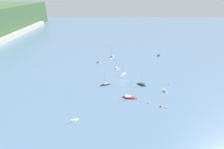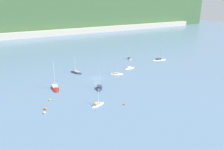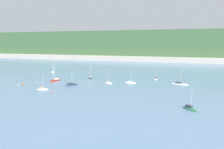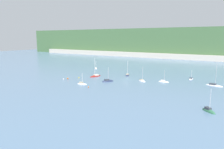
{
  "view_description": "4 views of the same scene",
  "coord_description": "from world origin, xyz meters",
  "px_view_note": "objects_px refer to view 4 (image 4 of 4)",
  "views": [
    {
      "loc": [
        -99.38,
        5.46,
        52.89
      ],
      "look_at": [
        6.41,
        7.22,
        1.63
      ],
      "focal_mm": 28.0,
      "sensor_mm": 36.0,
      "label": 1
    },
    {
      "loc": [
        -41.18,
        -80.16,
        31.99
      ],
      "look_at": [
        4.51,
        -5.5,
        2.37
      ],
      "focal_mm": 35.0,
      "sensor_mm": 36.0,
      "label": 2
    },
    {
      "loc": [
        46.34,
        -102.12,
        20.28
      ],
      "look_at": [
        9.14,
        8.24,
        3.21
      ],
      "focal_mm": 35.0,
      "sensor_mm": 36.0,
      "label": 3
    },
    {
      "loc": [
        57.97,
        -105.56,
        23.1
      ],
      "look_at": [
        -11.07,
        2.96,
        1.19
      ],
      "focal_mm": 35.0,
      "sensor_mm": 36.0,
      "label": 4
    }
  ],
  "objects_px": {
    "sailboat_1": "(164,82)",
    "sailboat_4": "(82,84)",
    "sailboat_2": "(209,111)",
    "sailboat_8": "(96,69)",
    "mooring_buoy_3": "(88,87)",
    "mooring_buoy_0": "(68,79)",
    "sailboat_9": "(108,81)",
    "mooring_buoy_2": "(64,79)",
    "sailboat_6": "(214,85)",
    "mooring_buoy_1": "(79,78)",
    "sailboat_7": "(142,81)",
    "sailboat_5": "(191,79)",
    "sailboat_3": "(95,76)",
    "sailboat_0": "(127,75)"
  },
  "relations": [
    {
      "from": "mooring_buoy_1",
      "to": "sailboat_1",
      "type": "bearing_deg",
      "value": 19.39
    },
    {
      "from": "sailboat_8",
      "to": "mooring_buoy_0",
      "type": "bearing_deg",
      "value": -21.53
    },
    {
      "from": "sailboat_4",
      "to": "mooring_buoy_3",
      "type": "relative_size",
      "value": 11.01
    },
    {
      "from": "sailboat_6",
      "to": "sailboat_5",
      "type": "bearing_deg",
      "value": 153.97
    },
    {
      "from": "sailboat_3",
      "to": "sailboat_9",
      "type": "xyz_separation_m",
      "value": [
        14.5,
        -8.64,
        0.0
      ]
    },
    {
      "from": "sailboat_3",
      "to": "sailboat_7",
      "type": "xyz_separation_m",
      "value": [
        29.41,
        2.26,
        -0.02
      ]
    },
    {
      "from": "sailboat_6",
      "to": "mooring_buoy_1",
      "type": "distance_m",
      "value": 71.34
    },
    {
      "from": "sailboat_2",
      "to": "mooring_buoy_0",
      "type": "bearing_deg",
      "value": -151.98
    },
    {
      "from": "mooring_buoy_3",
      "to": "sailboat_5",
      "type": "bearing_deg",
      "value": 52.88
    },
    {
      "from": "sailboat_0",
      "to": "mooring_buoy_2",
      "type": "bearing_deg",
      "value": 119.66
    },
    {
      "from": "mooring_buoy_1",
      "to": "sailboat_8",
      "type": "bearing_deg",
      "value": 111.88
    },
    {
      "from": "sailboat_1",
      "to": "sailboat_6",
      "type": "bearing_deg",
      "value": 8.53
    },
    {
      "from": "sailboat_6",
      "to": "sailboat_8",
      "type": "bearing_deg",
      "value": -176.63
    },
    {
      "from": "sailboat_9",
      "to": "mooring_buoy_2",
      "type": "height_order",
      "value": "sailboat_9"
    },
    {
      "from": "mooring_buoy_0",
      "to": "mooring_buoy_1",
      "type": "height_order",
      "value": "mooring_buoy_0"
    },
    {
      "from": "sailboat_2",
      "to": "sailboat_7",
      "type": "xyz_separation_m",
      "value": [
        -38.25,
        33.36,
        -0.04
      ]
    },
    {
      "from": "sailboat_1",
      "to": "sailboat_6",
      "type": "distance_m",
      "value": 24.19
    },
    {
      "from": "sailboat_0",
      "to": "sailboat_3",
      "type": "relative_size",
      "value": 0.8
    },
    {
      "from": "sailboat_2",
      "to": "mooring_buoy_1",
      "type": "distance_m",
      "value": 75.74
    },
    {
      "from": "sailboat_3",
      "to": "mooring_buoy_1",
      "type": "xyz_separation_m",
      "value": [
        -4.87,
        -9.32,
        0.19
      ]
    },
    {
      "from": "sailboat_9",
      "to": "sailboat_1",
      "type": "bearing_deg",
      "value": -26.58
    },
    {
      "from": "mooring_buoy_3",
      "to": "sailboat_9",
      "type": "bearing_deg",
      "value": 90.88
    },
    {
      "from": "sailboat_4",
      "to": "sailboat_9",
      "type": "relative_size",
      "value": 0.73
    },
    {
      "from": "sailboat_6",
      "to": "mooring_buoy_1",
      "type": "bearing_deg",
      "value": -149.7
    },
    {
      "from": "sailboat_4",
      "to": "mooring_buoy_3",
      "type": "bearing_deg",
      "value": -43.83
    },
    {
      "from": "sailboat_7",
      "to": "mooring_buoy_2",
      "type": "xyz_separation_m",
      "value": [
        -38.3,
        -19.79,
        0.26
      ]
    },
    {
      "from": "sailboat_4",
      "to": "sailboat_5",
      "type": "bearing_deg",
      "value": 30.03
    },
    {
      "from": "sailboat_2",
      "to": "sailboat_6",
      "type": "distance_m",
      "value": 41.95
    },
    {
      "from": "sailboat_1",
      "to": "sailboat_6",
      "type": "xyz_separation_m",
      "value": [
        23.82,
        4.24,
        0.03
      ]
    },
    {
      "from": "sailboat_0",
      "to": "mooring_buoy_3",
      "type": "bearing_deg",
      "value": 156.89
    },
    {
      "from": "sailboat_8",
      "to": "sailboat_6",
      "type": "bearing_deg",
      "value": 42.66
    },
    {
      "from": "sailboat_8",
      "to": "mooring_buoy_3",
      "type": "relative_size",
      "value": 12.2
    },
    {
      "from": "sailboat_0",
      "to": "mooring_buoy_1",
      "type": "bearing_deg",
      "value": 116.47
    },
    {
      "from": "sailboat_5",
      "to": "mooring_buoy_0",
      "type": "distance_m",
      "value": 69.06
    },
    {
      "from": "sailboat_9",
      "to": "mooring_buoy_2",
      "type": "relative_size",
      "value": 12.15
    },
    {
      "from": "mooring_buoy_0",
      "to": "mooring_buoy_1",
      "type": "relative_size",
      "value": 1.4
    },
    {
      "from": "sailboat_3",
      "to": "sailboat_4",
      "type": "xyz_separation_m",
      "value": [
        7.28,
        -21.07,
        0.04
      ]
    },
    {
      "from": "sailboat_1",
      "to": "sailboat_4",
      "type": "bearing_deg",
      "value": -141.37
    },
    {
      "from": "mooring_buoy_0",
      "to": "mooring_buoy_3",
      "type": "bearing_deg",
      "value": -23.8
    },
    {
      "from": "sailboat_8",
      "to": "mooring_buoy_3",
      "type": "xyz_separation_m",
      "value": [
        33.91,
        -51.46,
        0.2
      ]
    },
    {
      "from": "sailboat_2",
      "to": "sailboat_8",
      "type": "height_order",
      "value": "sailboat_2"
    },
    {
      "from": "sailboat_6",
      "to": "mooring_buoy_0",
      "type": "relative_size",
      "value": 14.42
    },
    {
      "from": "sailboat_4",
      "to": "mooring_buoy_2",
      "type": "relative_size",
      "value": 8.91
    },
    {
      "from": "sailboat_1",
      "to": "sailboat_7",
      "type": "bearing_deg",
      "value": -159.79
    },
    {
      "from": "sailboat_1",
      "to": "sailboat_2",
      "type": "bearing_deg",
      "value": -54.96
    },
    {
      "from": "sailboat_0",
      "to": "sailboat_8",
      "type": "distance_m",
      "value": 35.73
    },
    {
      "from": "mooring_buoy_1",
      "to": "mooring_buoy_2",
      "type": "xyz_separation_m",
      "value": [
        -4.02,
        -8.21,
        0.06
      ]
    },
    {
      "from": "sailboat_9",
      "to": "mooring_buoy_0",
      "type": "bearing_deg",
      "value": 138.99
    },
    {
      "from": "sailboat_0",
      "to": "mooring_buoy_0",
      "type": "relative_size",
      "value": 11.52
    },
    {
      "from": "sailboat_2",
      "to": "mooring_buoy_0",
      "type": "relative_size",
      "value": 10.03
    }
  ]
}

